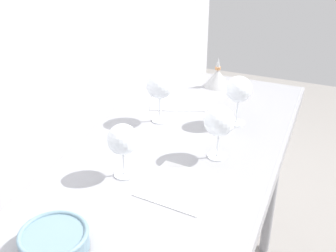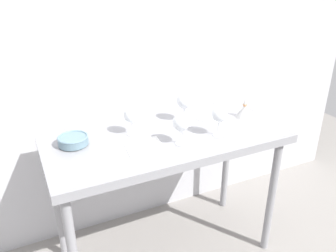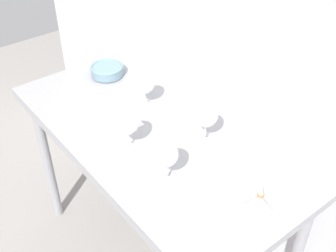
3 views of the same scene
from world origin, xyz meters
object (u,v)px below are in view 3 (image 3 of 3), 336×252
wine_glass_near_center (127,124)px  wine_glass_far_left (144,84)px  tasting_bowl (107,70)px  wine_glass_far_right (206,116)px  tasting_sheet_upper (235,166)px  wine_glass_near_right (165,156)px  tasting_sheet_lower (113,121)px  decanter_funnel (259,204)px

wine_glass_near_center → wine_glass_far_left: 0.30m
wine_glass_far_left → tasting_bowl: size_ratio=1.01×
wine_glass_far_right → tasting_sheet_upper: 0.22m
wine_glass_near_center → wine_glass_far_right: bearing=58.7°
wine_glass_near_right → tasting_bowl: (-0.79, 0.24, -0.10)m
wine_glass_far_left → tasting_sheet_upper: 0.55m
wine_glass_far_right → tasting_sheet_lower: 0.44m
tasting_sheet_lower → decanter_funnel: (0.74, 0.11, 0.04)m
wine_glass_near_right → wine_glass_near_center: size_ratio=1.03×
wine_glass_far_right → decanter_funnel: wine_glass_far_right is taller
wine_glass_far_right → wine_glass_far_left: (-0.36, -0.04, -0.02)m
wine_glass_near_right → wine_glass_far_left: wine_glass_near_right is taller
wine_glass_near_right → tasting_sheet_upper: wine_glass_near_right is taller
wine_glass_near_center → tasting_bowl: (-0.54, 0.24, -0.10)m
wine_glass_near_center → tasting_sheet_lower: bearing=164.8°
wine_glass_far_left → tasting_sheet_upper: (0.54, 0.03, -0.12)m
tasting_bowl → tasting_sheet_upper: bearing=1.5°
wine_glass_far_right → wine_glass_far_left: size_ratio=1.13×
wine_glass_near_center → wine_glass_far_left: bearing=131.2°
wine_glass_near_center → decanter_funnel: bearing=16.4°
wine_glass_near_right → wine_glass_far_left: (-0.44, 0.23, -0.01)m
wine_glass_far_left → decanter_funnel: wine_glass_far_left is taller
wine_glass_near_right → tasting_sheet_upper: size_ratio=0.85×
wine_glass_far_right → tasting_bowl: (-0.70, -0.03, -0.11)m
tasting_sheet_upper → wine_glass_far_right: bearing=159.5°
tasting_sheet_upper → tasting_sheet_lower: same height
tasting_sheet_lower → wine_glass_near_center: bearing=-8.7°
wine_glass_near_center → tasting_sheet_upper: 0.45m
tasting_sheet_upper → decanter_funnel: 0.23m
wine_glass_near_right → wine_glass_far_right: bearing=107.2°
wine_glass_far_left → tasting_sheet_upper: bearing=3.6°
tasting_bowl → wine_glass_near_right: bearing=-17.0°
wine_glass_far_right → wine_glass_far_left: bearing=-174.3°
tasting_sheet_upper → tasting_sheet_lower: (-0.54, -0.21, 0.00)m
tasting_bowl → wine_glass_far_left: bearing=-1.8°
wine_glass_near_right → decanter_funnel: wine_glass_near_right is taller
tasting_sheet_lower → tasting_bowl: tasting_bowl is taller
wine_glass_near_center → wine_glass_far_left: size_ratio=1.06×
tasting_sheet_lower → wine_glass_near_right: bearing=-0.5°
tasting_sheet_lower → tasting_bowl: 0.39m
wine_glass_near_center → wine_glass_far_right: size_ratio=0.94×
tasting_sheet_upper → tasting_bowl: size_ratio=1.28×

